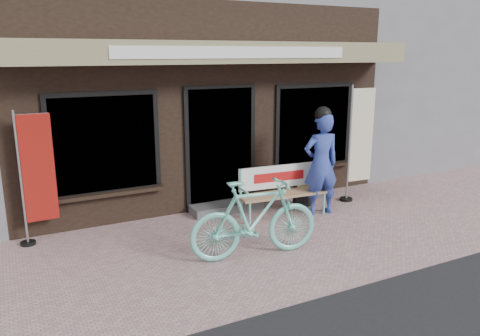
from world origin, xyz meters
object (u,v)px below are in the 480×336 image
menu_stand (303,185)px  bench (281,187)px  nobori_red (36,176)px  person (321,162)px  bicycle (255,219)px  nobori_cream (359,142)px

menu_stand → bench: bearing=-172.4°
nobori_red → bench: bearing=-11.9°
person → bicycle: (-1.88, -1.07, -0.37)m
bicycle → nobori_cream: (2.99, 1.40, 0.58)m
nobori_red → nobori_cream: 5.59m
nobori_cream → person: bearing=-160.0°
bicycle → nobori_cream: nobori_cream is taller
nobori_red → menu_stand: size_ratio=2.37×
nobori_red → menu_stand: 4.44m
bench → menu_stand: (0.56, 0.15, -0.08)m
nobori_cream → bicycle: bearing=-151.5°
person → bench: bearing=168.7°
bicycle → menu_stand: size_ratio=2.19×
bench → bicycle: bearing=-128.9°
bicycle → nobori_red: (-2.58, 1.88, 0.47)m
nobori_cream → menu_stand: nobori_cream is taller
nobori_red → menu_stand: (4.38, -0.43, -0.59)m
bench → person: (0.64, -0.23, 0.42)m
person → nobori_red: nobori_red is taller
person → bicycle: bearing=-141.8°
bicycle → nobori_red: nobori_red is taller
bench → menu_stand: 0.59m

